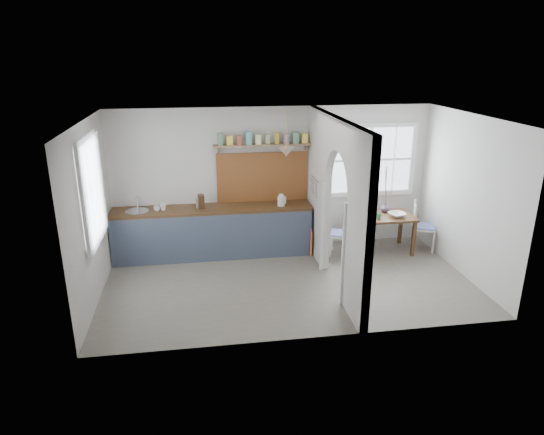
{
  "coord_description": "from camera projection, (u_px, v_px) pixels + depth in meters",
  "views": [
    {
      "loc": [
        -1.34,
        -6.87,
        3.52
      ],
      "look_at": [
        -0.23,
        0.26,
        1.02
      ],
      "focal_mm": 32.0,
      "sensor_mm": 36.0,
      "label": 1
    }
  ],
  "objects": [
    {
      "name": "nook_window",
      "position": [
        370.0,
        160.0,
        8.96
      ],
      "size": [
        1.76,
        0.1,
        1.3
      ],
      "primitive_type": null,
      "color": "white",
      "rests_on": "walls"
    },
    {
      "name": "towel_orange",
      "position": [
        311.0,
        244.0,
        8.63
      ],
      "size": [
        0.02,
        0.03,
        0.46
      ],
      "primitive_type": "cube",
      "color": "orange",
      "rests_on": "counter"
    },
    {
      "name": "shelf",
      "position": [
        263.0,
        141.0,
        8.47
      ],
      "size": [
        1.75,
        0.2,
        0.21
      ],
      "color": "brown",
      "rests_on": "walls"
    },
    {
      "name": "kitchen_window",
      "position": [
        90.0,
        191.0,
        6.81
      ],
      "size": [
        0.1,
        1.16,
        1.5
      ],
      "primitive_type": null,
      "color": "white",
      "rests_on": "walls"
    },
    {
      "name": "pendant_lamp",
      "position": [
        286.0,
        152.0,
        8.24
      ],
      "size": [
        0.26,
        0.26,
        0.16
      ],
      "primitive_type": "cone",
      "color": "beige",
      "rests_on": "ceiling"
    },
    {
      "name": "chair_right",
      "position": [
        424.0,
        226.0,
        8.95
      ],
      "size": [
        0.53,
        0.53,
        0.89
      ],
      "primitive_type": null,
      "rotation": [
        0.0,
        0.0,
        1.17
      ],
      "color": "silver",
      "rests_on": "floor"
    },
    {
      "name": "backsplash",
      "position": [
        262.0,
        177.0,
        8.76
      ],
      "size": [
        1.65,
        0.03,
        0.9
      ],
      "primitive_type": "cube",
      "color": "brown",
      "rests_on": "walls"
    },
    {
      "name": "table_cup",
      "position": [
        379.0,
        216.0,
        8.57
      ],
      "size": [
        0.13,
        0.13,
        0.11
      ],
      "primitive_type": "imported",
      "rotation": [
        0.0,
        0.0,
        -0.16
      ],
      "color": "#488351",
      "rests_on": "dining_table"
    },
    {
      "name": "floor",
      "position": [
        289.0,
        282.0,
        7.76
      ],
      "size": [
        5.8,
        3.2,
        0.01
      ],
      "primitive_type": "cube",
      "color": "slate",
      "rests_on": "ground"
    },
    {
      "name": "mug_b",
      "position": [
        157.0,
        208.0,
        8.34
      ],
      "size": [
        0.14,
        0.14,
        0.09
      ],
      "primitive_type": "imported",
      "rotation": [
        0.0,
        0.0,
        0.29
      ],
      "color": "silver",
      "rests_on": "counter"
    },
    {
      "name": "walls",
      "position": [
        290.0,
        205.0,
        7.34
      ],
      "size": [
        5.81,
        3.21,
        2.6
      ],
      "color": "silver",
      "rests_on": "floor"
    },
    {
      "name": "ceiling",
      "position": [
        291.0,
        118.0,
        6.91
      ],
      "size": [
        5.8,
        3.2,
        0.01
      ],
      "primitive_type": "cube",
      "color": "silver",
      "rests_on": "walls"
    },
    {
      "name": "plate",
      "position": [
        368.0,
        216.0,
        8.71
      ],
      "size": [
        0.22,
        0.22,
        0.01
      ],
      "primitive_type": "cylinder",
      "rotation": [
        0.0,
        0.0,
        -0.27
      ],
      "color": "black",
      "rests_on": "dining_table"
    },
    {
      "name": "partition",
      "position": [
        334.0,
        192.0,
        7.44
      ],
      "size": [
        0.12,
        3.2,
        2.6
      ],
      "color": "silver",
      "rests_on": "floor"
    },
    {
      "name": "chair_left",
      "position": [
        341.0,
        233.0,
        8.7
      ],
      "size": [
        0.48,
        0.48,
        0.82
      ],
      "primitive_type": null,
      "rotation": [
        0.0,
        0.0,
        -1.95
      ],
      "color": "silver",
      "rests_on": "floor"
    },
    {
      "name": "sink",
      "position": [
        137.0,
        212.0,
        8.33
      ],
      "size": [
        0.4,
        0.4,
        0.02
      ],
      "primitive_type": "cylinder",
      "color": "#B5B9C2",
      "rests_on": "counter"
    },
    {
      "name": "kettle",
      "position": [
        281.0,
        200.0,
        8.59
      ],
      "size": [
        0.2,
        0.18,
        0.21
      ],
      "primitive_type": null,
      "rotation": [
        0.0,
        0.0,
        -0.26
      ],
      "color": "white",
      "rests_on": "counter"
    },
    {
      "name": "jar",
      "position": [
        199.0,
        203.0,
        8.5
      ],
      "size": [
        0.11,
        0.11,
        0.16
      ],
      "primitive_type": "cylinder",
      "rotation": [
        0.0,
        0.0,
        -0.04
      ],
      "color": "#776A59",
      "rests_on": "counter"
    },
    {
      "name": "dining_table",
      "position": [
        381.0,
        233.0,
        8.88
      ],
      "size": [
        1.12,
        0.76,
        0.69
      ],
      "primitive_type": null,
      "rotation": [
        0.0,
        0.0,
        -0.02
      ],
      "color": "#4E341B",
      "rests_on": "floor"
    },
    {
      "name": "towel_magenta",
      "position": [
        311.0,
        242.0,
        8.66
      ],
      "size": [
        0.02,
        0.03,
        0.5
      ],
      "primitive_type": "cube",
      "color": "#D23994",
      "rests_on": "counter"
    },
    {
      "name": "knife_block",
      "position": [
        201.0,
        201.0,
        8.48
      ],
      "size": [
        0.12,
        0.16,
        0.23
      ],
      "primitive_type": "cube",
      "rotation": [
        0.0,
        0.0,
        0.1
      ],
      "color": "#402817",
      "rests_on": "counter"
    },
    {
      "name": "utensil_rail",
      "position": [
        315.0,
        179.0,
        8.22
      ],
      "size": [
        0.02,
        0.5,
        0.02
      ],
      "primitive_type": "cylinder",
      "rotation": [
        1.57,
        0.0,
        0.0
      ],
      "color": "#B5B9C2",
      "rests_on": "partition"
    },
    {
      "name": "bowl",
      "position": [
        397.0,
        215.0,
        8.68
      ],
      "size": [
        0.36,
        0.36,
        0.07
      ],
      "primitive_type": "imported",
      "rotation": [
        0.0,
        0.0,
        0.26
      ],
      "color": "silver",
      "rests_on": "dining_table"
    },
    {
      "name": "counter",
      "position": [
        214.0,
        231.0,
        8.69
      ],
      "size": [
        3.5,
        0.6,
        0.9
      ],
      "color": "#4E341B",
      "rests_on": "floor"
    },
    {
      "name": "mug_a",
      "position": [
        163.0,
        207.0,
        8.37
      ],
      "size": [
        0.12,
        0.12,
        0.1
      ],
      "primitive_type": "imported",
      "rotation": [
        0.0,
        0.0,
        -0.11
      ],
      "color": "white",
      "rests_on": "counter"
    },
    {
      "name": "vase",
      "position": [
        385.0,
        208.0,
        8.92
      ],
      "size": [
        0.19,
        0.19,
        0.17
      ],
      "primitive_type": "imported",
      "rotation": [
        0.0,
        0.0,
        -0.24
      ],
      "color": "#4C3653",
      "rests_on": "dining_table"
    }
  ]
}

